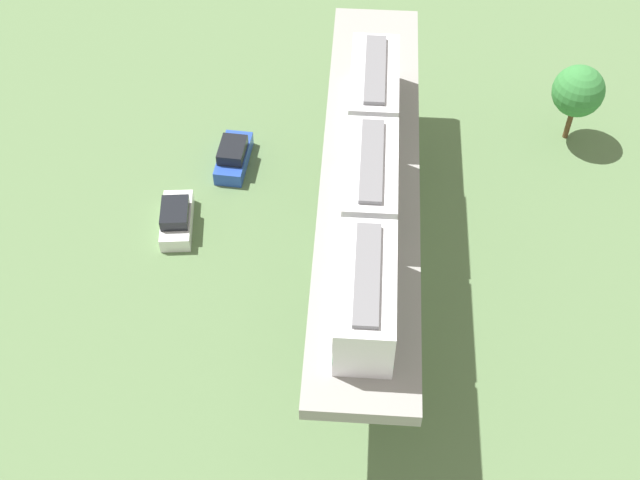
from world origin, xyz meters
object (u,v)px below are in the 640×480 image
object	(u,v)px
parked_car_blue	(233,156)
tree_near_viaduct	(578,91)
train	(370,183)
parked_car_white	(176,218)

from	to	relation	value
parked_car_blue	tree_near_viaduct	size ratio (longest dim) A/B	0.76
tree_near_viaduct	train	bearing A→B (deg)	46.90
train	tree_near_viaduct	xyz separation A→B (m)	(-13.18, -14.09, -5.18)
parked_car_white	train	bearing A→B (deg)	153.18
train	tree_near_viaduct	distance (m)	19.98
parked_car_blue	tree_near_viaduct	bearing A→B (deg)	-165.32
train	parked_car_white	bearing A→B (deg)	-20.62
parked_car_white	tree_near_viaduct	distance (m)	26.78
parked_car_blue	parked_car_white	xyz separation A→B (m)	(2.75, 5.63, 0.00)
parked_car_blue	parked_car_white	size ratio (longest dim) A/B	0.99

